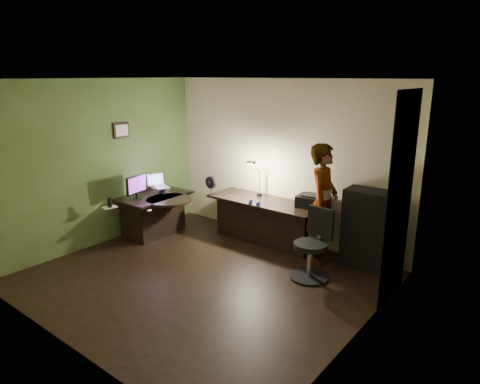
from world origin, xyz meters
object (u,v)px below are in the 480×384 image
Objects in this scene: desk_right at (264,221)px; office_chair at (311,245)px; monitor at (136,191)px; person at (323,204)px; cabinet at (371,230)px; desk_left at (155,215)px.

desk_right is 1.45m from office_chair.
person is (2.86, 1.17, 0.04)m from monitor.
person is at bearing -3.03° from desk_right.
cabinet is 0.99m from office_chair.
desk_right reaches higher than desk_left.
person is (1.10, -0.06, 0.53)m from desk_right.
office_chair is (3.00, 0.19, 0.13)m from desk_left.
desk_left is at bearing -170.55° from office_chair.
office_chair is at bearing 1.65° from desk_left.
office_chair is (3.03, 0.55, -0.37)m from monitor.
office_chair reaches higher than desk_right.
desk_left is 1.07× the size of cabinet.
office_chair is 0.77m from person.
desk_right is at bearing 157.38° from office_chair.
office_chair is (1.27, -0.69, 0.12)m from desk_right.
monitor is (-0.02, -0.36, 0.50)m from desk_left.
desk_right is (1.73, 0.88, 0.01)m from desk_left.
desk_left is at bearing -166.29° from cabinet.
monitor is at bearing 98.73° from person.
monitor is at bearing -161.22° from cabinet.
desk_right is at bearing 73.29° from person.
desk_right is 1.09× the size of person.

